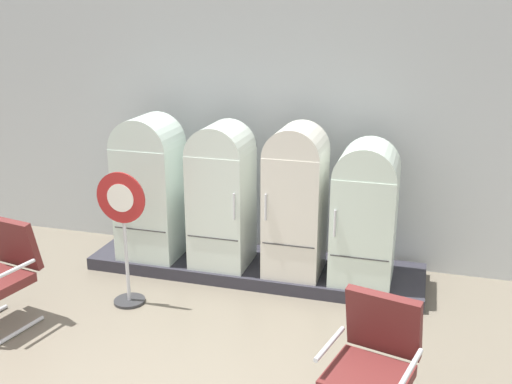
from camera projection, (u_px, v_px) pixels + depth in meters
back_wall at (270, 122)px, 6.87m from camera, size 11.76×0.12×3.23m
display_plinth at (255, 267)px, 6.76m from camera, size 3.76×0.95×0.14m
refrigerator_0 at (150, 183)px, 6.68m from camera, size 0.67×0.63×1.63m
refrigerator_1 at (222, 191)px, 6.46m from camera, size 0.62×0.65×1.59m
refrigerator_2 at (296, 196)px, 6.24m from camera, size 0.60×0.65×1.62m
refrigerator_3 at (365, 208)px, 6.10m from camera, size 0.63×0.71×1.48m
armchair_left at (1, 269)px, 5.54m from camera, size 0.69×0.75×1.01m
armchair_right at (373, 360)px, 4.12m from camera, size 0.71×0.77×1.01m
sign_stand at (124, 238)px, 5.86m from camera, size 0.52×0.32×1.40m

